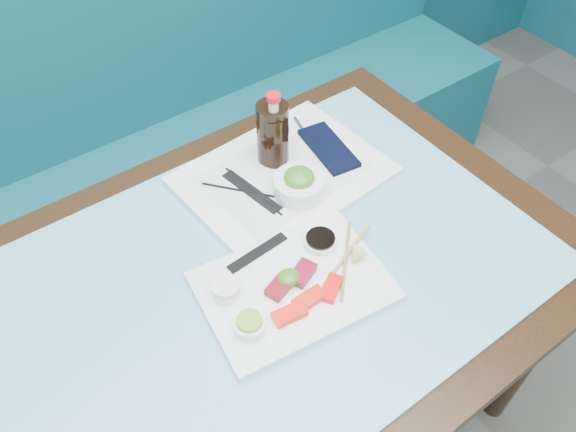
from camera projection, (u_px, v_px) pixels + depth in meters
booth_bench at (114, 180)px, 1.86m from camera, size 3.00×0.56×1.17m
dining_table at (247, 308)px, 1.19m from camera, size 1.40×0.90×0.75m
glass_top at (245, 284)px, 1.13m from camera, size 1.22×0.76×0.01m
sashimi_plate at (294, 286)px, 1.11m from camera, size 0.39×0.30×0.02m
salmon_left at (289, 314)px, 1.05m from camera, size 0.07×0.04×0.02m
salmon_mid at (309, 299)px, 1.07m from camera, size 0.06×0.03×0.02m
salmon_right at (331, 288)px, 1.09m from camera, size 0.07×0.06×0.01m
tuna_left at (280, 287)px, 1.09m from camera, size 0.06×0.05×0.02m
tuna_right at (302, 273)px, 1.11m from camera, size 0.07×0.06×0.02m
seaweed_garnish at (289, 278)px, 1.10m from camera, size 0.06×0.06×0.03m
ramekin_wasabi at (250, 326)px, 1.02m from camera, size 0.07×0.07×0.03m
wasabi_fill at (249, 321)px, 1.01m from camera, size 0.05×0.05×0.01m
ramekin_ginger at (226, 291)px, 1.08m from camera, size 0.06×0.06×0.02m
ginger_fill at (226, 286)px, 1.06m from camera, size 0.06×0.06×0.01m
soy_dish at (320, 241)px, 1.16m from camera, size 0.07×0.07×0.01m
soy_fill at (321, 238)px, 1.16m from camera, size 0.08×0.08×0.01m
lemon_wedge at (361, 253)px, 1.13m from camera, size 0.05×0.05×0.04m
chopstick_sleeve at (258, 252)px, 1.15m from camera, size 0.14×0.03×0.00m
wooden_chopstick_a at (342, 261)px, 1.13m from camera, size 0.22×0.09×0.01m
wooden_chopstick_b at (346, 259)px, 1.14m from camera, size 0.15×0.15×0.01m
serving_tray at (283, 175)px, 1.32m from camera, size 0.48×0.37×0.02m
paper_placemat at (283, 173)px, 1.31m from camera, size 0.37×0.28×0.00m
seaweed_bowl at (299, 186)px, 1.25m from camera, size 0.15×0.15×0.05m
seaweed_salad at (299, 177)px, 1.23m from camera, size 0.09×0.09×0.03m
cola_glass at (273, 133)px, 1.29m from camera, size 0.10×0.10×0.15m
navy_pouch at (329, 148)px, 1.36m from camera, size 0.10×0.19×0.01m
fork at (301, 127)px, 1.41m from camera, size 0.03×0.08×0.01m
black_chopstick_a at (250, 192)px, 1.27m from camera, size 0.15×0.18×0.01m
black_chopstick_b at (253, 191)px, 1.27m from camera, size 0.03×0.20×0.01m
tray_sleeve at (252, 192)px, 1.27m from camera, size 0.06×0.17×0.00m
cola_bottle_body at (274, 143)px, 1.29m from camera, size 0.06×0.06×0.15m
cola_bottle_neck at (274, 109)px, 1.22m from camera, size 0.03×0.03×0.04m
cola_bottle_cap at (273, 98)px, 1.20m from camera, size 0.03×0.03×0.01m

